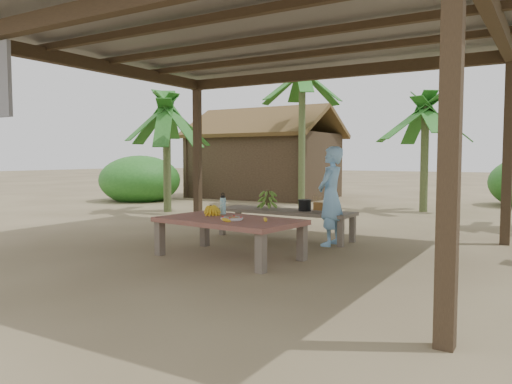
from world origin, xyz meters
The scene contains 17 objects.
ground centered at (0.00, 0.00, 0.00)m, with size 80.00×80.00×0.00m, color brown.
pavilion centered at (-0.01, -0.01, 2.78)m, with size 6.60×5.60×2.95m.
work_table centered at (-0.11, -0.56, 0.43)m, with size 1.90×1.20×0.50m.
bench centered at (-0.21, 1.14, 0.39)m, with size 2.21×0.63×0.45m.
ripe_banana_bunch centered at (-0.51, -0.39, 0.58)m, with size 0.25×0.21×0.15m, color yellow, non-canonical shape.
plate centered at (0.01, -0.66, 0.52)m, with size 0.28×0.28×0.04m.
loose_banana_front centered at (0.05, -0.85, 0.52)m, with size 0.04×0.14×0.04m, color yellow.
loose_banana_side centered at (0.42, -0.55, 0.52)m, with size 0.04×0.16×0.04m, color yellow.
water_flask centered at (-0.44, -0.20, 0.62)m, with size 0.08×0.08×0.29m.
green_banana_stalk centered at (-0.52, 1.14, 0.61)m, with size 0.28×0.28×0.32m, color #598C2D, non-canonical shape.
cooking_pot centered at (0.13, 1.16, 0.53)m, with size 0.19×0.19×0.17m, color black.
skewer_rack centered at (0.39, 1.08, 0.57)m, with size 0.18×0.08×0.24m, color #A57F47, non-canonical shape.
woman centered at (0.65, 0.93, 0.71)m, with size 0.52×0.34×1.42m, color #7CB7EB.
hut centered at (-4.50, 8.00, 1.10)m, with size 4.40×3.43×2.85m.
banana_plant_n centered at (0.79, 6.21, 2.16)m, with size 1.80×1.80×2.64m.
banana_plant_nw centered at (-2.36, 6.20, 3.21)m, with size 1.80×1.80×3.72m.
banana_plant_w centered at (-4.31, 3.11, 2.13)m, with size 1.80×1.80×2.60m.
Camera 1 is at (3.39, -5.72, 1.27)m, focal length 35.00 mm.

